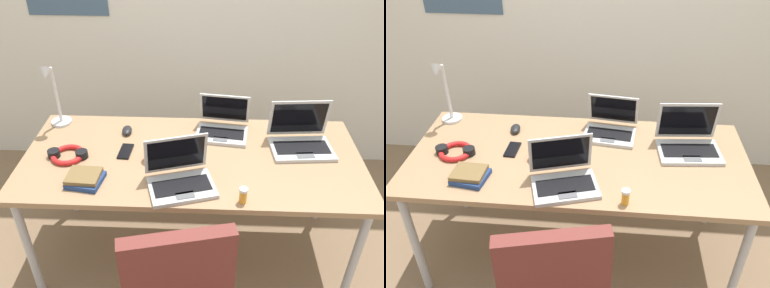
% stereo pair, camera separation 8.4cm
% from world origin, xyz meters
% --- Properties ---
extents(ground_plane, '(12.00, 12.00, 0.00)m').
position_xyz_m(ground_plane, '(0.00, 0.00, 0.00)').
color(ground_plane, '#7A6047').
extents(desk, '(1.80, 0.80, 0.74)m').
position_xyz_m(desk, '(0.00, 0.00, 0.68)').
color(desk, '#9E7A56').
rests_on(desk, ground_plane).
extents(desk_lamp, '(0.12, 0.18, 0.40)m').
position_xyz_m(desk_lamp, '(-0.80, 0.28, 0.94)').
color(desk_lamp, silver).
rests_on(desk_lamp, desk).
extents(laptop_mid_desk, '(0.32, 0.29, 0.21)m').
position_xyz_m(laptop_mid_desk, '(0.16, 0.24, 0.78)').
color(laptop_mid_desk, '#B7BABC').
rests_on(laptop_mid_desk, desk).
extents(laptop_far_corner, '(0.35, 0.28, 0.24)m').
position_xyz_m(laptop_far_corner, '(0.59, 0.12, 0.79)').
color(laptop_far_corner, '#B7BABC').
rests_on(laptop_far_corner, desk).
extents(laptop_center, '(0.37, 0.33, 0.23)m').
position_xyz_m(laptop_center, '(-0.05, -0.23, 0.79)').
color(laptop_center, '#B7BABC').
rests_on(laptop_center, desk).
extents(computer_mouse, '(0.06, 0.10, 0.03)m').
position_xyz_m(computer_mouse, '(-0.39, 0.22, 0.76)').
color(computer_mouse, black).
rests_on(computer_mouse, desk).
extents(cell_phone, '(0.07, 0.14, 0.01)m').
position_xyz_m(cell_phone, '(-0.36, 0.02, 0.74)').
color(cell_phone, black).
rests_on(cell_phone, desk).
extents(headphones, '(0.21, 0.18, 0.04)m').
position_xyz_m(headphones, '(-0.66, -0.03, 0.76)').
color(headphones, red).
rests_on(headphones, desk).
extents(pill_bottle, '(0.04, 0.04, 0.08)m').
position_xyz_m(pill_bottle, '(0.25, -0.34, 0.78)').
color(pill_bottle, gold).
rests_on(pill_bottle, desk).
extents(book_stack, '(0.18, 0.17, 0.05)m').
position_xyz_m(book_stack, '(-0.51, -0.24, 0.76)').
color(book_stack, navy).
rests_on(book_stack, desk).
extents(coffee_mug, '(0.11, 0.08, 0.09)m').
position_xyz_m(coffee_mug, '(-0.21, -0.03, 0.78)').
color(coffee_mug, '#B21E23').
rests_on(coffee_mug, desk).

